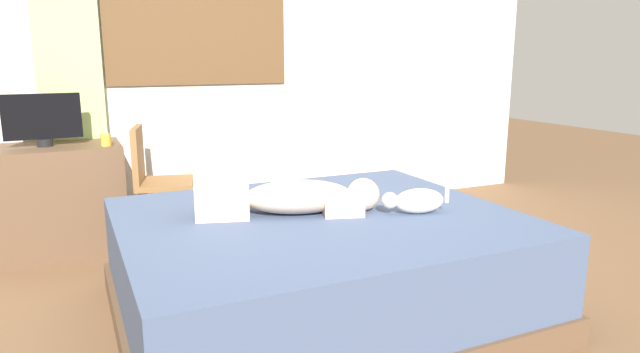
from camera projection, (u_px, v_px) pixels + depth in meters
name	position (u px, v px, depth m)	size (l,w,h in m)	color
ground_plane	(315.00, 332.00, 2.72)	(16.00, 16.00, 0.00)	brown
back_wall_with_window	(200.00, 40.00, 4.37)	(6.40, 0.14, 2.90)	silver
bed	(319.00, 265.00, 2.86)	(2.00, 1.69, 0.54)	brown
person_lying	(279.00, 192.00, 2.80)	(0.93, 0.49, 0.34)	#CCB299
cat	(416.00, 201.00, 2.81)	(0.35, 0.17, 0.21)	silver
desk	(54.00, 200.00, 3.77)	(0.90, 0.56, 0.74)	brown
tv_monitor	(42.00, 119.00, 3.65)	(0.48, 0.10, 0.35)	black
cup	(106.00, 140.00, 3.70)	(0.07, 0.07, 0.08)	gold
chair_by_desk	(154.00, 177.00, 3.83)	(0.46, 0.46, 0.86)	brown
curtain_left	(68.00, 64.00, 3.90)	(0.44, 0.06, 2.55)	#ADCC75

